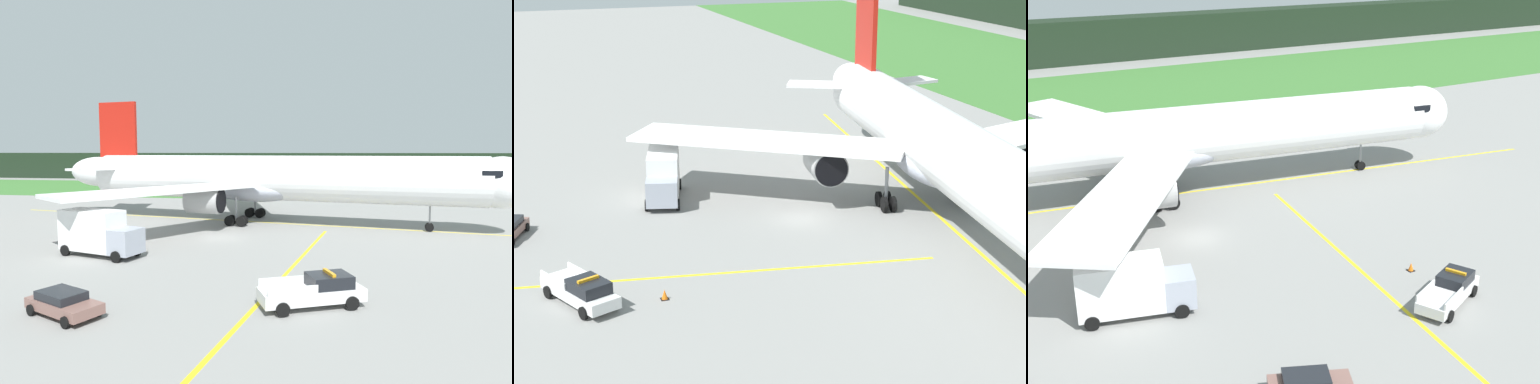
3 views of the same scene
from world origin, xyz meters
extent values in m
plane|color=gray|center=(0.00, 0.00, 0.00)|extent=(320.00, 320.00, 0.00)
cube|color=#3C7231|center=(0.00, 54.26, 0.02)|extent=(320.00, 40.42, 0.04)
cube|color=yellow|center=(3.74, 9.82, 0.00)|extent=(72.96, 11.75, 0.01)
cube|color=yellow|center=(7.12, -13.55, 0.00)|extent=(6.23, 37.80, 0.01)
cylinder|color=white|center=(3.74, 9.82, 5.40)|extent=(46.39, 12.39, 5.29)
ellipsoid|color=white|center=(27.57, 6.07, 5.40)|extent=(6.57, 6.13, 5.29)
ellipsoid|color=#ADB1C0|center=(1.46, 10.18, 3.94)|extent=(12.62, 7.34, 2.91)
cube|color=black|center=(26.33, 6.27, 6.32)|extent=(2.56, 5.25, 0.70)
cube|color=white|center=(-2.03, 22.83, 4.73)|extent=(11.72, 22.42, 0.35)
cylinder|color=#ACACAC|center=(-0.18, 18.37, 3.36)|extent=(4.13, 3.32, 2.77)
cylinder|color=black|center=(1.72, 18.07, 3.36)|extent=(0.51, 2.54, 2.55)
cube|color=white|center=(-5.75, -0.80, 4.73)|extent=(17.04, 20.92, 0.35)
cylinder|color=#ACACAC|center=(-2.61, 2.88, 3.36)|extent=(4.13, 3.32, 2.77)
cylinder|color=black|center=(-0.72, 2.58, 3.36)|extent=(0.51, 2.54, 2.55)
cylinder|color=gray|center=(21.06, 7.10, 1.83)|extent=(0.20, 0.20, 2.75)
cylinder|color=black|center=(21.10, 7.35, 0.45)|extent=(0.92, 0.36, 0.90)
cylinder|color=black|center=(21.02, 6.84, 0.45)|extent=(0.92, 0.36, 0.90)
cylinder|color=gray|center=(1.01, 13.73, 1.98)|extent=(0.28, 0.28, 2.75)
cylinder|color=black|center=(1.65, 13.27, 0.60)|extent=(1.23, 0.48, 1.20)
cylinder|color=black|center=(1.76, 13.97, 0.60)|extent=(1.23, 0.48, 1.20)
cylinder|color=black|center=(0.27, 13.49, 0.60)|extent=(1.23, 0.48, 1.20)
cylinder|color=black|center=(0.37, 14.18, 0.60)|extent=(1.23, 0.48, 1.20)
cylinder|color=gray|center=(-0.06, 6.93, 1.98)|extent=(0.28, 0.28, 2.75)
cylinder|color=black|center=(0.69, 7.17, 0.60)|extent=(1.23, 0.48, 1.20)
cylinder|color=black|center=(0.58, 6.48, 0.60)|extent=(1.23, 0.48, 1.20)
cylinder|color=black|center=(-0.69, 7.39, 0.60)|extent=(1.23, 0.48, 1.20)
cylinder|color=black|center=(-0.80, 6.70, 0.60)|extent=(1.23, 0.48, 1.20)
cube|color=silver|center=(9.43, -17.75, 0.73)|extent=(6.08, 4.11, 0.70)
cube|color=black|center=(10.38, -17.33, 1.43)|extent=(2.84, 2.57, 0.70)
cube|color=silver|center=(7.79, -17.46, 1.31)|extent=(2.58, 1.21, 0.45)
cube|color=silver|center=(8.53, -19.15, 1.31)|extent=(2.58, 1.21, 0.45)
cube|color=orange|center=(10.38, -17.33, 1.86)|extent=(0.73, 1.33, 0.16)
cylinder|color=black|center=(10.83, -16.05, 0.38)|extent=(0.79, 0.53, 0.76)
cylinder|color=black|center=(11.63, -17.86, 0.38)|extent=(0.79, 0.53, 0.76)
cylinder|color=black|center=(7.23, -17.63, 0.38)|extent=(0.79, 0.53, 0.76)
cylinder|color=black|center=(8.03, -19.45, 0.38)|extent=(0.79, 0.53, 0.76)
cube|color=#9FA5B4|center=(-5.47, -9.48, 1.45)|extent=(2.46, 2.81, 2.00)
cube|color=white|center=(-8.89, -8.56, 2.10)|extent=(5.64, 3.67, 3.30)
cylinder|color=#99999E|center=(-7.89, -8.83, 0.36)|extent=(0.77, 0.30, 1.04)
cylinder|color=#99999E|center=(-9.89, -8.29, 0.36)|extent=(0.77, 0.30, 1.04)
cylinder|color=black|center=(-5.15, -8.32, 0.45)|extent=(0.94, 0.49, 0.90)
cylinder|color=black|center=(-5.78, -10.64, 0.45)|extent=(0.94, 0.49, 0.90)
cylinder|color=black|center=(-10.33, -6.92, 0.45)|extent=(0.94, 0.49, 0.90)
cylinder|color=black|center=(-10.96, -9.24, 0.45)|extent=(0.94, 0.49, 0.90)
cube|color=black|center=(-3.42, -21.08, 1.08)|extent=(2.85, 2.46, 0.45)
cylinder|color=black|center=(-1.47, -20.91, 0.30)|extent=(0.62, 0.41, 0.60)
cylinder|color=black|center=(-4.21, -19.70, 0.30)|extent=(0.62, 0.41, 0.60)
cube|color=black|center=(10.52, -12.96, 0.01)|extent=(0.48, 0.48, 0.03)
cone|color=orange|center=(10.52, -12.96, 0.32)|extent=(0.37, 0.37, 0.58)
camera|label=1|loc=(10.21, -41.08, 8.56)|focal=30.37mm
camera|label=2|loc=(56.81, -22.70, 21.68)|focal=60.70mm
camera|label=3|loc=(-19.24, -45.39, 21.85)|focal=47.85mm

